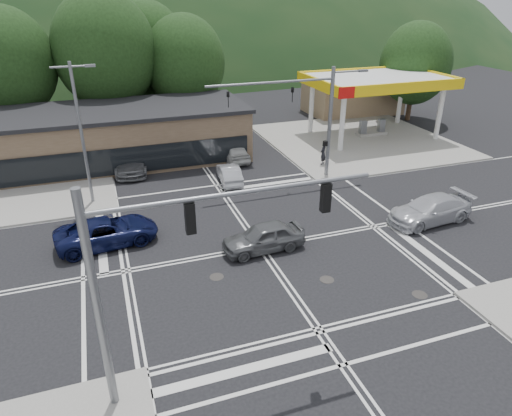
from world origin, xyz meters
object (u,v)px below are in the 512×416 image
object	(u,v)px
car_queue_b	(233,151)
pedestrian	(323,154)
car_grey_center	(263,237)
car_northbound	(131,160)
car_queue_a	(229,174)
car_blue_west	(107,232)
car_silver_east	(430,210)

from	to	relation	value
car_queue_b	pedestrian	world-z (taller)	pedestrian
car_grey_center	car_northbound	size ratio (longest dim) A/B	0.79
car_queue_a	car_queue_b	xyz separation A→B (m)	(1.63, 4.54, 0.12)
car_blue_west	car_grey_center	world-z (taller)	car_grey_center
car_grey_center	car_queue_b	size ratio (longest dim) A/B	0.99
car_blue_west	pedestrian	size ratio (longest dim) A/B	3.12
car_silver_east	car_queue_b	world-z (taller)	car_silver_east
car_blue_west	car_grey_center	size ratio (longest dim) A/B	1.22
car_silver_east	car_northbound	world-z (taller)	car_northbound
car_queue_a	car_queue_b	distance (m)	4.82
car_grey_center	car_queue_a	distance (m)	9.84
car_northbound	pedestrian	distance (m)	15.00
car_silver_east	car_northbound	xyz separation A→B (m)	(-16.18, 14.78, 0.04)
car_silver_east	car_queue_b	xyz separation A→B (m)	(-8.04, 14.51, -0.01)
car_blue_west	car_northbound	world-z (taller)	car_northbound
car_queue_b	car_northbound	xyz separation A→B (m)	(-8.13, 0.27, 0.05)
car_queue_a	car_grey_center	bearing A→B (deg)	90.05
car_queue_b	car_silver_east	bearing A→B (deg)	117.25
car_silver_east	pedestrian	size ratio (longest dim) A/B	3.08
car_silver_east	car_grey_center	bearing A→B (deg)	-95.55
car_grey_center	car_blue_west	bearing A→B (deg)	-116.68
car_blue_west	car_queue_a	size ratio (longest dim) A/B	1.39
car_queue_b	car_northbound	distance (m)	8.14
car_queue_b	car_blue_west	bearing A→B (deg)	44.54
car_northbound	car_silver_east	bearing A→B (deg)	-36.51
car_blue_west	car_northbound	size ratio (longest dim) A/B	0.96
car_blue_west	car_silver_east	xyz separation A→B (m)	(18.49, -3.57, 0.02)
pedestrian	car_blue_west	bearing A→B (deg)	-13.31
car_silver_east	car_queue_a	size ratio (longest dim) A/B	1.37
car_grey_center	car_silver_east	world-z (taller)	car_silver_east
car_grey_center	pedestrian	world-z (taller)	pedestrian
car_grey_center	car_queue_a	world-z (taller)	car_grey_center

